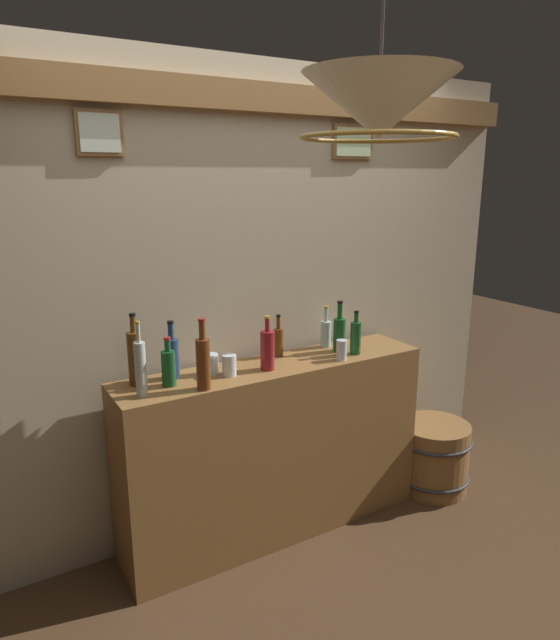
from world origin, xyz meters
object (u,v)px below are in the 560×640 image
Objects in this scene: liquor_bottle_amaro at (326,333)px; wooden_barrel at (433,456)px; pendant_lamp at (379,108)px; glass_tumbler_highball at (229,365)px; liquor_bottle_bourbon at (135,357)px; liquor_bottle_rye at (267,349)px; liquor_bottle_vodka at (203,362)px; liquor_bottle_rum at (339,333)px; liquor_bottle_gin at (169,367)px; glass_tumbler_rocks at (342,350)px; liquor_bottle_tequila at (278,341)px; liquor_bottle_scotch at (172,357)px; liquor_bottle_whiskey at (356,337)px; liquor_bottle_sherry at (141,368)px; glass_tumbler_shot at (211,364)px.

liquor_bottle_amaro reaches higher than wooden_barrel.
glass_tumbler_highball is at bearing 105.87° from pendant_lamp.
liquor_bottle_bourbon is at bearing 165.70° from glass_tumbler_highball.
liquor_bottle_rye is 1.42m from wooden_barrel.
liquor_bottle_rum is at bearing 9.60° from liquor_bottle_vodka.
pendant_lamp is (0.40, -0.67, 1.04)m from liquor_bottle_vodka.
liquor_bottle_rum reaches higher than liquor_bottle_gin.
glass_tumbler_rocks is 1.37m from pendant_lamp.
glass_tumbler_rocks is at bearing -9.49° from liquor_bottle_rye.
liquor_bottle_tequila is at bearing 2.65° from liquor_bottle_bourbon.
pendant_lamp is at bearing -61.83° from liquor_bottle_scotch.
liquor_bottle_vodka reaches higher than liquor_bottle_rum.
liquor_bottle_rum and liquor_bottle_scotch have the same top height.
liquor_bottle_whiskey is at bearing -3.36° from glass_tumbler_highball.
liquor_bottle_rye reaches higher than liquor_bottle_whiskey.
liquor_bottle_gin is 2.14× the size of glass_tumbler_rocks.
pendant_lamp is (0.47, -0.88, 1.07)m from liquor_bottle_scotch.
glass_tumbler_highball is (-0.70, -0.04, -0.05)m from liquor_bottle_rum.
liquor_bottle_rum is 1.15m from liquor_bottle_sherry.
liquor_bottle_whiskey is at bearing -7.43° from liquor_bottle_bourbon.
liquor_bottle_tequila reaches higher than glass_tumbler_shot.
liquor_bottle_amaro is at bearing 19.40° from liquor_bottle_rye.
liquor_bottle_rye is 0.23m from liquor_bottle_tequila.
liquor_bottle_bourbon reaches higher than glass_tumbler_rocks.
glass_tumbler_highball is (-0.20, 0.02, -0.05)m from liquor_bottle_rye.
glass_tumbler_rocks is at bearing -160.75° from liquor_bottle_whiskey.
liquor_bottle_gin is (-0.66, -0.13, 0.01)m from liquor_bottle_tequila.
glass_tumbler_shot is (0.18, -0.04, -0.06)m from liquor_bottle_scotch.
liquor_bottle_whiskey is 1.00m from liquor_bottle_scotch.
liquor_bottle_amaro reaches higher than glass_tumbler_highball.
liquor_bottle_rum is 1.22× the size of liquor_bottle_gin.
liquor_bottle_gin is 0.92m from glass_tumbler_rocks.
liquor_bottle_bourbon is 0.15m from liquor_bottle_sherry.
liquor_bottle_rye is at bearing 177.42° from liquor_bottle_whiskey.
liquor_bottle_whiskey is (0.38, -0.19, 0.01)m from liquor_bottle_tequila.
liquor_bottle_amaro reaches higher than liquor_bottle_gin.
liquor_bottle_whiskey is 0.82m from glass_tumbler_shot.
glass_tumbler_highball is at bearing -158.23° from liquor_bottle_tequila.
liquor_bottle_bourbon is 0.37m from glass_tumbler_shot.
liquor_bottle_rum reaches higher than glass_tumbler_rocks.
liquor_bottle_rum is at bearing -3.63° from liquor_bottle_scotch.
glass_tumbler_highball is at bearing -167.69° from liquor_bottle_amaro.
liquor_bottle_bourbon is at bearing 145.07° from liquor_bottle_gin.
liquor_bottle_rye reaches higher than glass_tumbler_highball.
liquor_bottle_amaro is at bearing 74.76° from glass_tumbler_rocks.
liquor_bottle_rye is 1.17× the size of liquor_bottle_amaro.
liquor_bottle_rye is 0.50m from liquor_bottle_amaro.
liquor_bottle_sherry is (-0.81, -0.19, 0.05)m from liquor_bottle_tequila.
liquor_bottle_bourbon reaches higher than wooden_barrel.
liquor_bottle_rye is 0.83× the size of liquor_bottle_vodka.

